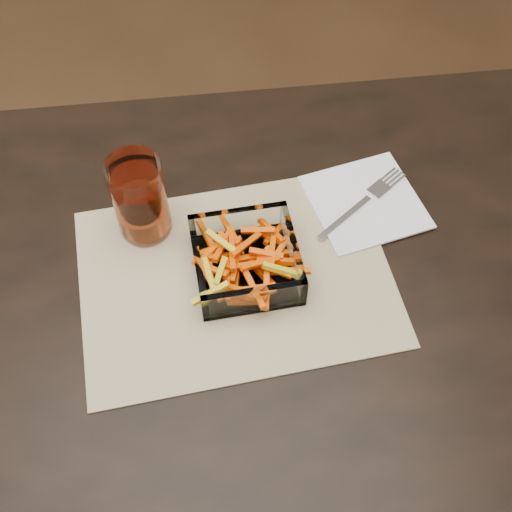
{
  "coord_description": "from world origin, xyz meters",
  "views": [
    {
      "loc": [
        0.02,
        -0.44,
        1.55
      ],
      "look_at": [
        0.08,
        0.07,
        0.78
      ],
      "focal_mm": 45.0,
      "sensor_mm": 36.0,
      "label": 1
    }
  ],
  "objects_px": {
    "dining_table": "(206,342)",
    "fork": "(364,201)",
    "glass_bowl": "(246,262)",
    "tumbler": "(140,201)"
  },
  "relations": [
    {
      "from": "tumbler",
      "to": "fork",
      "type": "xyz_separation_m",
      "value": [
        0.34,
        0.0,
        -0.06
      ]
    },
    {
      "from": "fork",
      "to": "dining_table",
      "type": "bearing_deg",
      "value": -95.23
    },
    {
      "from": "glass_bowl",
      "to": "fork",
      "type": "relative_size",
      "value": 0.95
    },
    {
      "from": "dining_table",
      "to": "fork",
      "type": "bearing_deg",
      "value": 31.84
    },
    {
      "from": "glass_bowl",
      "to": "tumbler",
      "type": "height_order",
      "value": "tumbler"
    },
    {
      "from": "glass_bowl",
      "to": "fork",
      "type": "xyz_separation_m",
      "value": [
        0.2,
        0.1,
        -0.02
      ]
    },
    {
      "from": "glass_bowl",
      "to": "fork",
      "type": "distance_m",
      "value": 0.22
    },
    {
      "from": "glass_bowl",
      "to": "fork",
      "type": "height_order",
      "value": "glass_bowl"
    },
    {
      "from": "dining_table",
      "to": "fork",
      "type": "distance_m",
      "value": 0.33
    },
    {
      "from": "dining_table",
      "to": "glass_bowl",
      "type": "xyz_separation_m",
      "value": [
        0.07,
        0.06,
        0.11
      ]
    }
  ]
}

